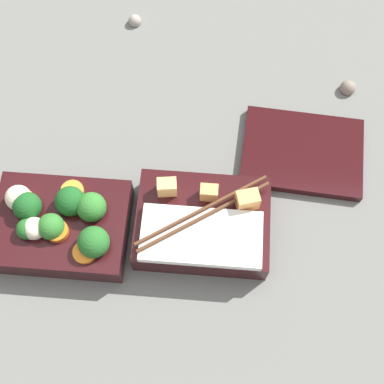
% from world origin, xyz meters
% --- Properties ---
extents(ground_plane, '(3.00, 3.00, 0.00)m').
position_xyz_m(ground_plane, '(0.00, 0.00, 0.00)').
color(ground_plane, slate).
extents(bento_tray_vegetable, '(0.18, 0.13, 0.08)m').
position_xyz_m(bento_tray_vegetable, '(-0.08, -0.02, 0.03)').
color(bento_tray_vegetable, black).
rests_on(bento_tray_vegetable, ground_plane).
extents(bento_tray_rice, '(0.18, 0.13, 0.07)m').
position_xyz_m(bento_tray_rice, '(0.11, -0.01, 0.03)').
color(bento_tray_rice, black).
rests_on(bento_tray_rice, ground_plane).
extents(bento_lid, '(0.18, 0.14, 0.01)m').
position_xyz_m(bento_lid, '(0.24, 0.12, 0.01)').
color(bento_lid, black).
rests_on(bento_lid, ground_plane).
extents(pebble_0, '(0.02, 0.02, 0.02)m').
position_xyz_m(pebble_0, '(0.31, 0.24, 0.01)').
color(pebble_0, '#7A6B5B').
rests_on(pebble_0, ground_plane).
extents(pebble_1, '(0.02, 0.02, 0.02)m').
position_xyz_m(pebble_1, '(-0.03, 0.35, 0.01)').
color(pebble_1, gray).
rests_on(pebble_1, ground_plane).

